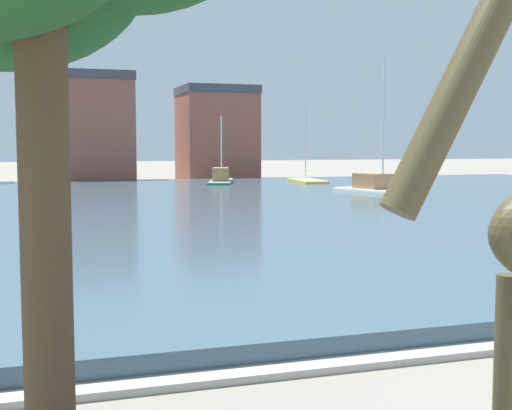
# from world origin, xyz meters

# --- Properties ---
(harbor_water) EXTENTS (84.56, 51.59, 0.43)m
(harbor_water) POSITION_xyz_m (0.00, 33.18, 0.22)
(harbor_water) COLOR #3D5666
(harbor_water) RESTS_ON ground
(quay_edge_coping) EXTENTS (84.56, 0.50, 0.12)m
(quay_edge_coping) POSITION_xyz_m (0.00, 7.14, 0.06)
(quay_edge_coping) COLOR #ADA89E
(quay_edge_coping) RESTS_ON ground
(sailboat_white) EXTENTS (4.06, 7.46, 8.84)m
(sailboat_white) POSITION_xyz_m (16.53, 37.15, 0.53)
(sailboat_white) COLOR white
(sailboat_white) RESTS_ON ground
(sailboat_green) EXTENTS (4.43, 9.22, 5.87)m
(sailboat_green) POSITION_xyz_m (10.02, 52.39, 0.53)
(sailboat_green) COLOR #236B42
(sailboat_green) RESTS_ON ground
(sailboat_yellow) EXTENTS (2.77, 7.46, 6.66)m
(sailboat_yellow) POSITION_xyz_m (17.08, 51.53, 0.34)
(sailboat_yellow) COLOR gold
(sailboat_yellow) RESTS_ON ground
(townhouse_end_terrace) EXTENTS (7.32, 7.49, 10.03)m
(townhouse_end_terrace) POSITION_xyz_m (0.48, 62.76, 5.03)
(townhouse_end_terrace) COLOR #8E5142
(townhouse_end_terrace) RESTS_ON ground
(townhouse_corner_house) EXTENTS (7.21, 7.08, 9.26)m
(townhouse_corner_house) POSITION_xyz_m (12.85, 64.51, 4.64)
(townhouse_corner_house) COLOR #8E5142
(townhouse_corner_house) RESTS_ON ground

